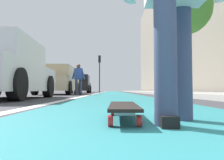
# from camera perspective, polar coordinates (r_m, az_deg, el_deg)

# --- Properties ---
(ground_plane) EXTENTS (80.00, 80.00, 0.00)m
(ground_plane) POSITION_cam_1_polar(r_m,az_deg,el_deg) (10.53, 1.03, -3.87)
(ground_plane) COLOR #38383D
(bike_lane_paint) EXTENTS (56.00, 2.16, 0.00)m
(bike_lane_paint) POSITION_cam_1_polar(r_m,az_deg,el_deg) (24.53, 0.41, -3.19)
(bike_lane_paint) COLOR #237075
(bike_lane_paint) RESTS_ON ground
(lane_stripe_white) EXTENTS (52.00, 0.16, 0.01)m
(lane_stripe_white) POSITION_cam_1_polar(r_m,az_deg,el_deg) (20.55, -2.94, -3.28)
(lane_stripe_white) COLOR silver
(lane_stripe_white) RESTS_ON ground
(sidewalk_curb) EXTENTS (52.00, 3.20, 0.13)m
(sidewalk_curb) POSITION_cam_1_polar(r_m,az_deg,el_deg) (18.90, 11.37, -3.09)
(sidewalk_curb) COLOR #9E9B93
(sidewalk_curb) RESTS_ON ground
(building_facade) EXTENTS (40.00, 1.20, 13.94)m
(building_facade) POSITION_cam_1_polar(r_m,az_deg,el_deg) (24.32, 15.19, 13.53)
(building_facade) COLOR gray
(building_facade) RESTS_ON ground
(skateboard) EXTENTS (0.84, 0.22, 0.11)m
(skateboard) POSITION_cam_1_polar(r_m,az_deg,el_deg) (1.64, 2.95, -7.04)
(skateboard) COLOR red
(skateboard) RESTS_ON ground
(parked_car_near) EXTENTS (4.11, 2.01, 1.50)m
(parked_car_near) POSITION_cam_1_polar(r_m,az_deg,el_deg) (6.25, -26.33, 2.25)
(parked_car_near) COLOR silver
(parked_car_near) RESTS_ON ground
(parked_car_mid) EXTENTS (4.48, 1.91, 1.50)m
(parked_car_mid) POSITION_cam_1_polar(r_m,az_deg,el_deg) (12.28, -13.73, -0.23)
(parked_car_mid) COLOR tan
(parked_car_mid) RESTS_ON ground
(parked_car_far) EXTENTS (4.67, 2.03, 1.48)m
(parked_car_far) POSITION_cam_1_polar(r_m,az_deg,el_deg) (18.83, -8.41, -1.14)
(parked_car_far) COLOR black
(parked_car_far) RESTS_ON ground
(traffic_light) EXTENTS (0.33, 0.28, 4.29)m
(traffic_light) POSITION_cam_1_polar(r_m,az_deg,el_deg) (25.89, -3.23, 3.40)
(traffic_light) COLOR #2D2D2D
(traffic_light) RESTS_ON ground
(street_tree_mid) EXTENTS (2.46, 2.46, 5.22)m
(street_tree_mid) POSITION_cam_1_polar(r_m,az_deg,el_deg) (11.14, 18.23, 17.09)
(street_tree_mid) COLOR brown
(street_tree_mid) RESTS_ON ground
(pedestrian_distant) EXTENTS (0.42, 0.65, 1.50)m
(pedestrian_distant) POSITION_cam_1_polar(r_m,az_deg,el_deg) (10.91, -8.63, 0.71)
(pedestrian_distant) COLOR #384260
(pedestrian_distant) RESTS_ON ground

